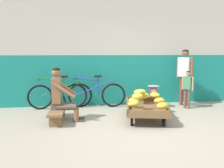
{
  "coord_description": "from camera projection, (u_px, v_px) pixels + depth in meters",
  "views": [
    {
      "loc": [
        -1.17,
        -4.07,
        1.45
      ],
      "look_at": [
        -0.37,
        1.19,
        0.75
      ],
      "focal_mm": 38.47,
      "sensor_mm": 36.0,
      "label": 1
    }
  ],
  "objects": [
    {
      "name": "plastic_crate",
      "position": [
        153.0,
        102.0,
        6.29
      ],
      "size": [
        0.36,
        0.28,
        0.3
      ],
      "color": "gold",
      "rests_on": "ground"
    },
    {
      "name": "customer_adult",
      "position": [
        185.0,
        71.0,
        6.51
      ],
      "size": [
        0.35,
        0.42,
        1.53
      ],
      "color": "brown",
      "rests_on": "ground"
    },
    {
      "name": "banana_cart",
      "position": [
        146.0,
        108.0,
        5.25
      ],
      "size": [
        1.12,
        1.58,
        0.36
      ],
      "color": "brown",
      "rests_on": "ground"
    },
    {
      "name": "low_bench",
      "position": [
        57.0,
        112.0,
        5.08
      ],
      "size": [
        0.34,
        1.11,
        0.27
      ],
      "color": "brown",
      "rests_on": "ground"
    },
    {
      "name": "customer_child",
      "position": [
        187.0,
        85.0,
        6.19
      ],
      "size": [
        0.23,
        0.25,
        0.98
      ],
      "color": "brown",
      "rests_on": "ground"
    },
    {
      "name": "banana_pile",
      "position": [
        145.0,
        98.0,
        5.29
      ],
      "size": [
        1.03,
        1.43,
        0.26
      ],
      "color": "gold",
      "rests_on": "banana_cart"
    },
    {
      "name": "bicycle_near_left",
      "position": [
        60.0,
        95.0,
        6.23
      ],
      "size": [
        1.66,
        0.48,
        0.86
      ],
      "color": "black",
      "rests_on": "ground"
    },
    {
      "name": "vendor_seated",
      "position": [
        61.0,
        95.0,
        5.04
      ],
      "size": [
        0.69,
        0.49,
        1.14
      ],
      "color": "brown",
      "rests_on": "ground"
    },
    {
      "name": "weighing_scale",
      "position": [
        154.0,
        91.0,
        6.25
      ],
      "size": [
        0.3,
        0.3,
        0.29
      ],
      "color": "#28282D",
      "rests_on": "plastic_crate"
    },
    {
      "name": "bicycle_far_left",
      "position": [
        94.0,
        94.0,
        6.36
      ],
      "size": [
        1.66,
        0.48,
        0.86
      ],
      "color": "black",
      "rests_on": "ground"
    },
    {
      "name": "ground_plane",
      "position": [
        142.0,
        133.0,
        4.35
      ],
      "size": [
        80.0,
        80.0,
        0.0
      ],
      "primitive_type": "plane",
      "color": "gray"
    },
    {
      "name": "shopping_bag",
      "position": [
        165.0,
        108.0,
        5.81
      ],
      "size": [
        0.18,
        0.12,
        0.24
      ],
      "primitive_type": "cube",
      "color": "green",
      "rests_on": "ground"
    },
    {
      "name": "back_wall",
      "position": [
        117.0,
        50.0,
        6.73
      ],
      "size": [
        16.0,
        0.3,
        3.04
      ],
      "color": "#19847A",
      "rests_on": "ground"
    }
  ]
}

